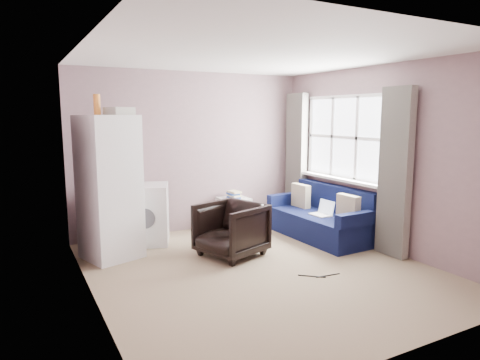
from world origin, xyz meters
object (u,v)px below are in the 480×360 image
at_px(fridge, 109,187).
at_px(side_table, 234,210).
at_px(washing_machine, 147,213).
at_px(armchair, 231,227).
at_px(sofa, 323,219).

xyz_separation_m(fridge, side_table, (2.07, 0.56, -0.64)).
height_order(washing_machine, side_table, washing_machine).
distance_m(washing_machine, side_table, 1.50).
bearing_deg(side_table, armchair, -118.89).
relative_size(armchair, washing_machine, 0.91).
bearing_deg(armchair, sofa, 75.26).
bearing_deg(washing_machine, fridge, -123.99).
height_order(washing_machine, sofa, washing_machine).
distance_m(fridge, washing_machine, 0.86).
relative_size(armchair, fridge, 0.37).
distance_m(washing_machine, sofa, 2.61).
bearing_deg(fridge, washing_machine, 17.60).
bearing_deg(fridge, sofa, -27.86).
xyz_separation_m(armchair, side_table, (0.68, 1.23, -0.10)).
bearing_deg(sofa, fridge, 167.74).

